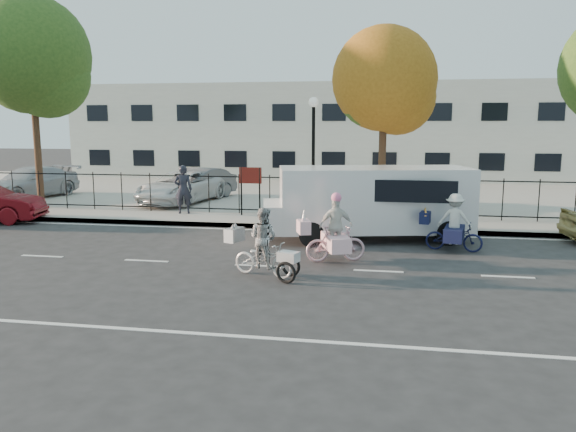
% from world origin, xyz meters
% --- Properties ---
extents(ground, '(120.00, 120.00, 0.00)m').
position_xyz_m(ground, '(0.00, 0.00, 0.00)').
color(ground, '#333334').
extents(road_markings, '(60.00, 9.52, 0.01)m').
position_xyz_m(road_markings, '(0.00, 0.00, 0.01)').
color(road_markings, silver).
rests_on(road_markings, ground).
extents(curb, '(60.00, 0.10, 0.15)m').
position_xyz_m(curb, '(0.00, 5.05, 0.07)').
color(curb, '#A8A399').
rests_on(curb, ground).
extents(sidewalk, '(60.00, 2.20, 0.15)m').
position_xyz_m(sidewalk, '(0.00, 6.10, 0.07)').
color(sidewalk, '#A8A399').
rests_on(sidewalk, ground).
extents(parking_lot, '(60.00, 15.60, 0.15)m').
position_xyz_m(parking_lot, '(0.00, 15.00, 0.07)').
color(parking_lot, '#A8A399').
rests_on(parking_lot, ground).
extents(iron_fence, '(58.00, 0.06, 1.50)m').
position_xyz_m(iron_fence, '(0.00, 7.20, 0.90)').
color(iron_fence, black).
rests_on(iron_fence, sidewalk).
extents(building, '(34.00, 10.00, 6.00)m').
position_xyz_m(building, '(0.00, 25.00, 3.00)').
color(building, silver).
rests_on(building, ground).
extents(lamppost, '(0.36, 0.36, 4.33)m').
position_xyz_m(lamppost, '(0.50, 6.80, 3.11)').
color(lamppost, black).
rests_on(lamppost, sidewalk).
extents(street_sign, '(0.85, 0.06, 1.80)m').
position_xyz_m(street_sign, '(-1.85, 6.80, 1.42)').
color(street_sign, black).
rests_on(street_sign, sidewalk).
extents(zebra_trike, '(1.89, 1.23, 1.63)m').
position_xyz_m(zebra_trike, '(0.33, -0.89, 0.63)').
color(zebra_trike, silver).
rests_on(zebra_trike, ground).
extents(unicorn_bike, '(1.84, 1.33, 1.81)m').
position_xyz_m(unicorn_bike, '(1.85, 0.79, 0.67)').
color(unicorn_bike, '#DDA8B4').
rests_on(unicorn_bike, ground).
extents(bull_bike, '(1.80, 1.25, 1.63)m').
position_xyz_m(bull_bike, '(5.02, 2.62, 0.65)').
color(bull_bike, '#101337').
rests_on(bull_bike, ground).
extents(white_van, '(6.65, 3.33, 2.23)m').
position_xyz_m(white_van, '(2.66, 3.84, 1.23)').
color(white_van, white).
rests_on(white_van, ground).
extents(pedestrian, '(0.76, 0.59, 1.85)m').
position_xyz_m(pedestrian, '(-4.49, 6.80, 1.08)').
color(pedestrian, black).
rests_on(pedestrian, sidewalk).
extents(lot_car_a, '(3.11, 5.19, 1.41)m').
position_xyz_m(lot_car_a, '(-13.11, 9.95, 0.86)').
color(lot_car_a, '#ADAFB5').
rests_on(lot_car_a, parking_lot).
extents(lot_car_b, '(3.00, 5.14, 1.35)m').
position_xyz_m(lot_car_b, '(-5.65, 9.58, 0.82)').
color(lot_car_b, white).
rests_on(lot_car_b, parking_lot).
extents(lot_car_c, '(2.79, 4.49, 1.40)m').
position_xyz_m(lot_car_c, '(-5.30, 10.79, 0.85)').
color(lot_car_c, '#4E5256').
rests_on(lot_car_c, parking_lot).
extents(lot_car_d, '(2.08, 3.73, 1.20)m').
position_xyz_m(lot_car_d, '(4.82, 10.08, 0.75)').
color(lot_car_d, '#9B9CA2').
rests_on(lot_car_d, parking_lot).
extents(tree_west, '(4.70, 4.70, 8.61)m').
position_xyz_m(tree_west, '(-10.85, 7.62, 6.03)').
color(tree_west, '#442D1D').
rests_on(tree_west, ground).
extents(tree_mid, '(3.89, 3.89, 7.14)m').
position_xyz_m(tree_mid, '(3.09, 8.26, 5.00)').
color(tree_mid, '#442D1D').
rests_on(tree_mid, ground).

